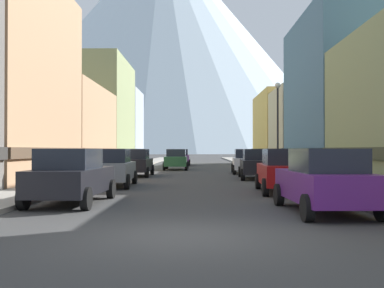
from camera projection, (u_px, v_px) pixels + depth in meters
name	position (u px, v px, depth m)	size (l,w,h in m)	color
ground_plane	(184.00, 236.00, 9.46)	(400.00, 400.00, 0.00)	#373737
sidewalk_left	(130.00, 167.00, 44.54)	(2.50, 100.00, 0.15)	gray
sidewalk_right	(260.00, 167.00, 44.38)	(2.50, 100.00, 0.15)	gray
storefront_left_2	(64.00, 131.00, 37.81)	(6.63, 13.12, 6.85)	tan
storefront_left_3	(94.00, 115.00, 50.97)	(7.65, 12.84, 11.48)	#8C9966
storefront_left_4	(104.00, 128.00, 62.19)	(9.97, 9.00, 9.63)	#99A5B2
storefront_right_2	(342.00, 98.00, 32.80)	(6.31, 12.37, 11.14)	slate
storefront_right_3	(322.00, 130.00, 43.53)	(9.13, 8.25, 7.44)	beige
storefront_right_4	(285.00, 130.00, 54.67)	(6.45, 12.83, 8.34)	#D8B259
car_left_0	(71.00, 176.00, 14.99)	(2.18, 4.45, 1.78)	black
car_left_1	(111.00, 168.00, 21.91)	(2.20, 4.46, 1.78)	slate
car_left_2	(136.00, 162.00, 30.41)	(2.07, 4.40, 1.78)	black
car_right_0	(325.00, 180.00, 12.84)	(2.20, 4.46, 1.78)	#591E72
car_right_1	(284.00, 171.00, 18.85)	(2.23, 4.48, 1.78)	#9E1111
car_right_2	(257.00, 164.00, 27.53)	(2.24, 4.48, 1.78)	black
car_right_3	(246.00, 161.00, 33.76)	(2.22, 4.47, 1.78)	silver
car_driving_0	(176.00, 159.00, 40.26)	(2.06, 4.40, 1.78)	#265933
car_driving_1	(180.00, 157.00, 49.75)	(2.06, 4.40, 1.78)	#591E72
trash_bin_right	(345.00, 176.00, 19.10)	(0.59, 0.59, 0.98)	#4C5156
potted_plant_0	(308.00, 167.00, 28.40)	(0.68, 0.68, 0.99)	gray
pedestrian_0	(41.00, 171.00, 19.37)	(0.36, 0.36, 1.54)	maroon
streetlamp_right	(278.00, 114.00, 29.43)	(0.36, 0.36, 5.86)	black
mountain_backdrop	(162.00, 42.00, 270.43)	(209.00, 209.00, 129.11)	silver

